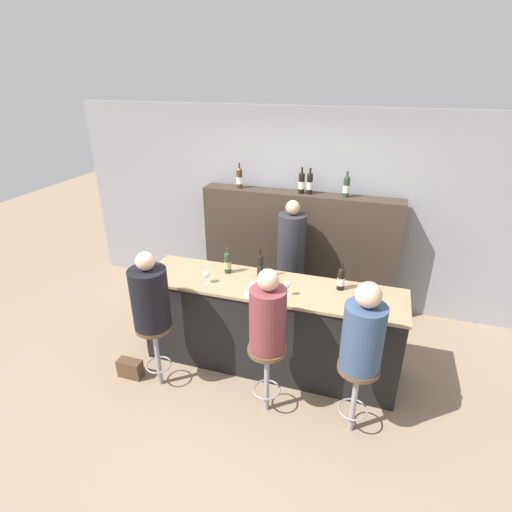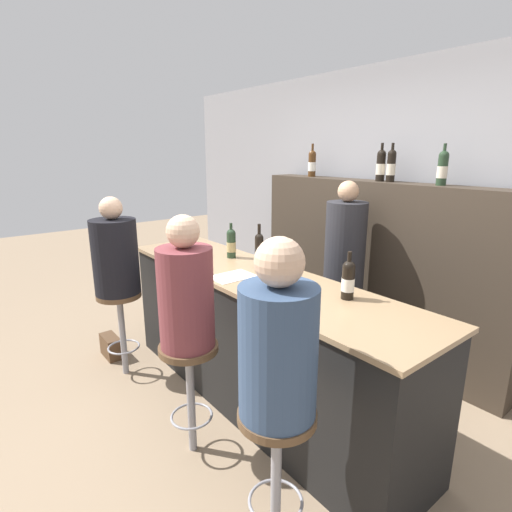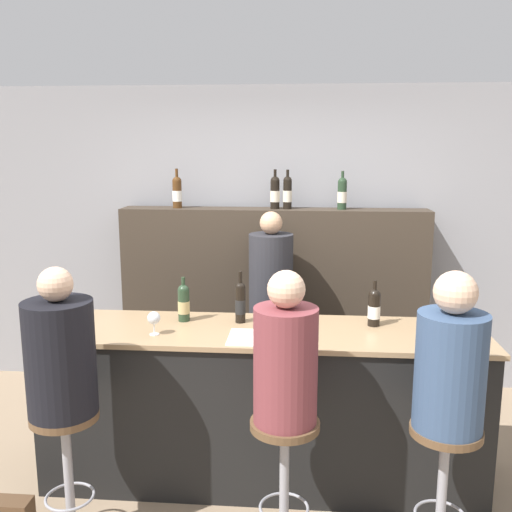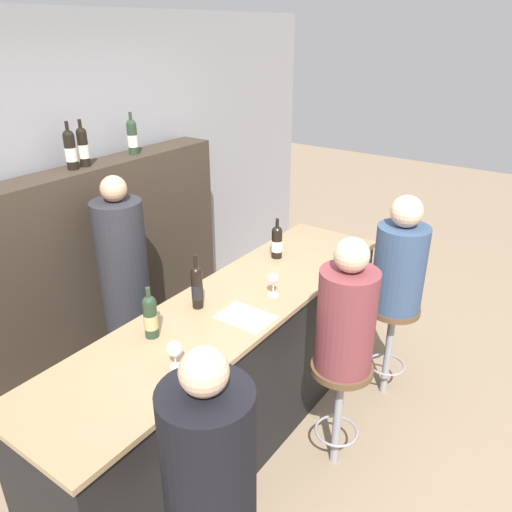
# 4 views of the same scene
# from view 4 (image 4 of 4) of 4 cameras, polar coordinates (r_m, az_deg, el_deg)

# --- Properties ---
(ground_plane) EXTENTS (16.00, 16.00, 0.00)m
(ground_plane) POSITION_cam_4_polar(r_m,az_deg,el_deg) (3.42, 2.17, -21.55)
(ground_plane) COLOR #8C755B
(wall_back) EXTENTS (6.40, 0.05, 2.60)m
(wall_back) POSITION_cam_4_polar(r_m,az_deg,el_deg) (3.92, -21.57, 5.60)
(wall_back) COLOR gray
(wall_back) RESTS_ON ground_plane
(bar_counter) EXTENTS (2.72, 0.68, 0.99)m
(bar_counter) POSITION_cam_4_polar(r_m,az_deg,el_deg) (3.22, -2.56, -13.05)
(bar_counter) COLOR black
(bar_counter) RESTS_ON ground_plane
(back_bar_cabinet) EXTENTS (2.54, 0.28, 1.59)m
(back_bar_cabinet) POSITION_cam_4_polar(r_m,az_deg,el_deg) (3.93, -18.56, -1.92)
(back_bar_cabinet) COLOR #382D23
(back_bar_cabinet) RESTS_ON ground_plane
(wine_bottle_counter_0) EXTENTS (0.08, 0.08, 0.29)m
(wine_bottle_counter_0) POSITION_cam_4_polar(r_m,az_deg,el_deg) (2.65, -11.98, -6.72)
(wine_bottle_counter_0) COLOR #233823
(wine_bottle_counter_0) RESTS_ON bar_counter
(wine_bottle_counter_1) EXTENTS (0.07, 0.07, 0.33)m
(wine_bottle_counter_1) POSITION_cam_4_polar(r_m,az_deg,el_deg) (2.86, -6.76, -3.47)
(wine_bottle_counter_1) COLOR black
(wine_bottle_counter_1) RESTS_ON bar_counter
(wine_bottle_counter_2) EXTENTS (0.08, 0.08, 0.29)m
(wine_bottle_counter_2) POSITION_cam_4_polar(r_m,az_deg,el_deg) (3.47, 2.40, 1.65)
(wine_bottle_counter_2) COLOR black
(wine_bottle_counter_2) RESTS_ON bar_counter
(wine_bottle_backbar_1) EXTENTS (0.08, 0.08, 0.32)m
(wine_bottle_backbar_1) POSITION_cam_4_polar(r_m,az_deg,el_deg) (3.63, -20.45, 11.34)
(wine_bottle_backbar_1) COLOR black
(wine_bottle_backbar_1) RESTS_ON back_bar_cabinet
(wine_bottle_backbar_2) EXTENTS (0.07, 0.07, 0.32)m
(wine_bottle_backbar_2) POSITION_cam_4_polar(r_m,az_deg,el_deg) (3.69, -19.16, 11.73)
(wine_bottle_backbar_2) COLOR black
(wine_bottle_backbar_2) RESTS_ON back_bar_cabinet
(wine_bottle_backbar_3) EXTENTS (0.08, 0.08, 0.31)m
(wine_bottle_backbar_3) POSITION_cam_4_polar(r_m,az_deg,el_deg) (3.96, -13.95, 13.11)
(wine_bottle_backbar_3) COLOR #233823
(wine_bottle_backbar_3) RESTS_ON back_bar_cabinet
(wine_glass_0) EXTENTS (0.08, 0.08, 0.14)m
(wine_glass_0) POSITION_cam_4_polar(r_m,az_deg,el_deg) (2.41, -9.31, -10.49)
(wine_glass_0) COLOR silver
(wine_glass_0) RESTS_ON bar_counter
(wine_glass_1) EXTENTS (0.07, 0.07, 0.15)m
(wine_glass_1) POSITION_cam_4_polar(r_m,az_deg,el_deg) (2.97, 1.99, -2.69)
(wine_glass_1) COLOR silver
(wine_glass_1) RESTS_ON bar_counter
(tasting_menu) EXTENTS (0.21, 0.30, 0.00)m
(tasting_menu) POSITION_cam_4_polar(r_m,az_deg,el_deg) (2.81, -1.21, -6.98)
(tasting_menu) COLOR white
(tasting_menu) RESTS_ON bar_counter
(guest_seated_left) EXTENTS (0.36, 0.36, 0.78)m
(guest_seated_left) POSITION_cam_4_polar(r_m,az_deg,el_deg) (1.97, -5.49, -21.35)
(guest_seated_left) COLOR black
(guest_seated_left) RESTS_ON bar_stool_left
(bar_stool_middle) EXTENTS (0.36, 0.36, 0.73)m
(bar_stool_middle) POSITION_cam_4_polar(r_m,az_deg,el_deg) (3.03, 9.58, -14.70)
(bar_stool_middle) COLOR gray
(bar_stool_middle) RESTS_ON ground_plane
(guest_seated_middle) EXTENTS (0.32, 0.32, 0.78)m
(guest_seated_middle) POSITION_cam_4_polar(r_m,az_deg,el_deg) (2.74, 10.31, -6.59)
(guest_seated_middle) COLOR brown
(guest_seated_middle) RESTS_ON bar_stool_middle
(bar_stool_right) EXTENTS (0.36, 0.36, 0.73)m
(bar_stool_right) POSITION_cam_4_polar(r_m,az_deg,el_deg) (3.64, 15.21, -7.80)
(bar_stool_right) COLOR gray
(bar_stool_right) RESTS_ON ground_plane
(guest_seated_right) EXTENTS (0.34, 0.34, 0.79)m
(guest_seated_right) POSITION_cam_4_polar(r_m,az_deg,el_deg) (3.41, 16.15, -0.62)
(guest_seated_right) COLOR #334766
(guest_seated_right) RESTS_ON bar_stool_right
(bartender) EXTENTS (0.34, 0.34, 1.61)m
(bartender) POSITION_cam_4_polar(r_m,az_deg,el_deg) (3.66, -14.58, -4.33)
(bartender) COLOR #28282D
(bartender) RESTS_ON ground_plane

